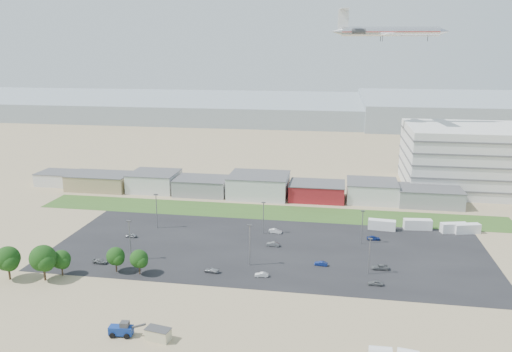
% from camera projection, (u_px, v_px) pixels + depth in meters
% --- Properties ---
extents(ground, '(700.00, 700.00, 0.00)m').
position_uv_depth(ground, '(236.00, 279.00, 121.17)').
color(ground, '#978260').
rests_on(ground, ground).
extents(parking_lot, '(120.00, 50.00, 0.01)m').
position_uv_depth(parking_lot, '(268.00, 249.00, 139.49)').
color(parking_lot, black).
rests_on(parking_lot, ground).
extents(grass_strip, '(160.00, 16.00, 0.02)m').
position_uv_depth(grass_strip, '(267.00, 212.00, 170.87)').
color(grass_strip, '#345520').
rests_on(grass_strip, ground).
extents(hills_backdrop, '(700.00, 200.00, 9.00)m').
position_uv_depth(hills_backdrop, '(360.00, 111.00, 414.73)').
color(hills_backdrop, gray).
rests_on(hills_backdrop, ground).
extents(building_row, '(170.00, 20.00, 8.00)m').
position_uv_depth(building_row, '(231.00, 184.00, 190.78)').
color(building_row, silver).
rests_on(building_row, ground).
extents(parking_garage, '(80.00, 40.00, 25.00)m').
position_uv_depth(parking_garage, '(511.00, 159.00, 194.46)').
color(parking_garage, silver).
rests_on(parking_garage, ground).
extents(portable_shed, '(5.18, 3.34, 2.42)m').
position_uv_depth(portable_shed, '(158.00, 334.00, 95.36)').
color(portable_shed, '#C3BB93').
rests_on(portable_shed, ground).
extents(telehandler, '(7.51, 3.00, 3.06)m').
position_uv_depth(telehandler, '(121.00, 329.00, 96.60)').
color(telehandler, navy).
rests_on(telehandler, ground).
extents(storage_tank_nw, '(4.13, 2.15, 2.45)m').
position_uv_depth(storage_tank_nw, '(380.00, 352.00, 89.71)').
color(storage_tank_nw, silver).
rests_on(storage_tank_nw, ground).
extents(box_trailer_a, '(8.44, 3.36, 3.09)m').
position_uv_depth(box_trailer_a, '(382.00, 225.00, 153.88)').
color(box_trailer_a, silver).
rests_on(box_trailer_a, ground).
extents(box_trailer_b, '(8.63, 3.41, 3.16)m').
position_uv_depth(box_trailer_b, '(418.00, 224.00, 154.18)').
color(box_trailer_b, silver).
rests_on(box_trailer_b, ground).
extents(box_trailer_c, '(8.27, 4.28, 2.97)m').
position_uv_depth(box_trailer_c, '(454.00, 228.00, 151.53)').
color(box_trailer_c, silver).
rests_on(box_trailer_c, ground).
extents(box_trailer_d, '(8.15, 4.31, 2.92)m').
position_uv_depth(box_trailer_d, '(467.00, 229.00, 150.89)').
color(box_trailer_d, silver).
rests_on(box_trailer_d, ground).
extents(tree_far_left, '(6.33, 6.33, 9.49)m').
position_uv_depth(tree_far_left, '(8.00, 261.00, 119.68)').
color(tree_far_left, black).
rests_on(tree_far_left, ground).
extents(tree_left, '(6.71, 6.71, 10.07)m').
position_uv_depth(tree_left, '(43.00, 261.00, 119.17)').
color(tree_left, black).
rests_on(tree_left, ground).
extents(tree_mid, '(4.93, 4.93, 7.39)m').
position_uv_depth(tree_mid, '(61.00, 261.00, 122.07)').
color(tree_mid, black).
rests_on(tree_mid, ground).
extents(tree_right, '(4.86, 4.86, 7.29)m').
position_uv_depth(tree_right, '(116.00, 258.00, 124.14)').
color(tree_right, black).
rests_on(tree_right, ground).
extents(tree_near, '(4.81, 4.81, 7.21)m').
position_uv_depth(tree_near, '(139.00, 261.00, 122.76)').
color(tree_near, black).
rests_on(tree_near, ground).
extents(lightpole_front_l, '(1.29, 0.54, 10.96)m').
position_uv_depth(lightpole_front_l, '(130.00, 240.00, 130.64)').
color(lightpole_front_l, slate).
rests_on(lightpole_front_l, ground).
extents(lightpole_front_m, '(1.29, 0.54, 10.99)m').
position_uv_depth(lightpole_front_m, '(250.00, 245.00, 127.42)').
color(lightpole_front_m, slate).
rests_on(lightpole_front_m, ground).
extents(lightpole_front_r, '(1.11, 0.46, 9.45)m').
position_uv_depth(lightpole_front_r, '(369.00, 256.00, 122.52)').
color(lightpole_front_r, slate).
rests_on(lightpole_front_r, ground).
extents(lightpole_back_l, '(1.29, 0.54, 10.97)m').
position_uv_depth(lightpole_back_l, '(157.00, 211.00, 154.24)').
color(lightpole_back_l, slate).
rests_on(lightpole_back_l, ground).
extents(lightpole_back_m, '(1.17, 0.49, 9.91)m').
position_uv_depth(lightpole_back_m, '(263.00, 218.00, 149.60)').
color(lightpole_back_m, slate).
rests_on(lightpole_back_m, ground).
extents(lightpole_back_r, '(1.17, 0.49, 9.91)m').
position_uv_depth(lightpole_back_r, '(362.00, 227.00, 141.89)').
color(lightpole_back_r, slate).
rests_on(lightpole_back_r, ground).
extents(airliner, '(49.37, 36.40, 13.64)m').
position_uv_depth(airliner, '(390.00, 31.00, 195.01)').
color(airliner, silver).
extents(parked_car_0, '(4.50, 2.28, 1.22)m').
position_uv_depth(parked_car_0, '(380.00, 267.00, 126.19)').
color(parked_car_0, '#595B5E').
rests_on(parked_car_0, ground).
extents(parked_car_1, '(3.54, 1.56, 1.13)m').
position_uv_depth(parked_car_1, '(321.00, 263.00, 128.40)').
color(parked_car_1, navy).
rests_on(parked_car_1, ground).
extents(parked_car_2, '(3.51, 1.49, 1.18)m').
position_uv_depth(parked_car_2, '(375.00, 283.00, 117.67)').
color(parked_car_2, '#595B5E').
rests_on(parked_car_2, ground).
extents(parked_car_3, '(3.93, 2.02, 1.09)m').
position_uv_depth(parked_car_3, '(212.00, 270.00, 124.45)').
color(parked_car_3, '#A5A5AA').
rests_on(parked_car_3, ground).
extents(parked_car_5, '(3.35, 1.36, 1.14)m').
position_uv_depth(parked_car_5, '(131.00, 236.00, 147.68)').
color(parked_car_5, '#A5A5AA').
rests_on(parked_car_5, ground).
extents(parked_car_7, '(3.88, 1.67, 1.24)m').
position_uv_depth(parked_car_7, '(273.00, 244.00, 141.07)').
color(parked_car_7, '#595B5E').
rests_on(parked_car_7, ground).
extents(parked_car_8, '(3.94, 1.87, 1.30)m').
position_uv_depth(parked_car_8, '(373.00, 238.00, 145.61)').
color(parked_car_8, navy).
rests_on(parked_car_8, ground).
extents(parked_car_10, '(4.11, 1.94, 1.16)m').
position_uv_depth(parked_car_10, '(100.00, 261.00, 129.62)').
color(parked_car_10, '#595B5E').
rests_on(parked_car_10, ground).
extents(parked_car_11, '(4.07, 1.80, 1.30)m').
position_uv_depth(parked_car_11, '(275.00, 231.00, 151.08)').
color(parked_car_11, silver).
rests_on(parked_car_11, ground).
extents(parked_car_13, '(3.44, 1.52, 1.10)m').
position_uv_depth(parked_car_13, '(262.00, 275.00, 122.10)').
color(parked_car_13, silver).
rests_on(parked_car_13, ground).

